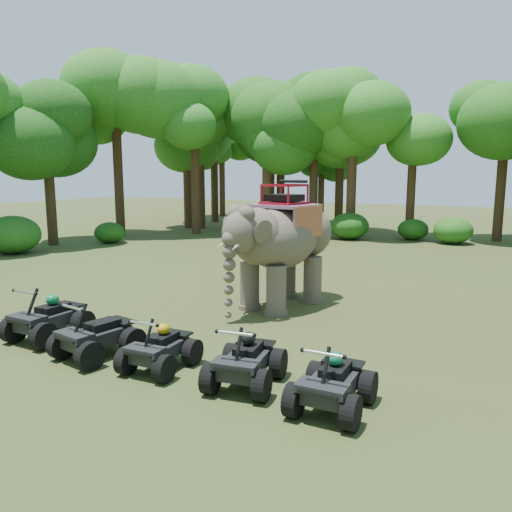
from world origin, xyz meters
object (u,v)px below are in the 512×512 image
at_px(atv_2, 160,342).
at_px(atv_3, 246,354).
at_px(atv_4, 333,376).
at_px(elephant, 282,244).
at_px(atv_0, 48,312).
at_px(atv_1, 97,329).

bearing_deg(atv_2, atv_3, 1.32).
bearing_deg(atv_3, atv_4, -14.98).
xyz_separation_m(elephant, atv_3, (1.83, -5.63, -1.27)).
distance_m(elephant, atv_0, 6.75).
bearing_deg(atv_1, atv_4, 9.71).
bearing_deg(atv_3, elephant, 98.96).
height_order(atv_3, atv_4, atv_3).
height_order(atv_1, atv_4, atv_1).
xyz_separation_m(elephant, atv_4, (3.62, -5.82, -1.28)).
relative_size(elephant, atv_4, 2.73).
bearing_deg(atv_0, atv_3, -0.66).
distance_m(atv_0, atv_3, 5.57).
height_order(elephant, atv_1, elephant).
height_order(atv_0, atv_4, atv_0).
bearing_deg(atv_3, atv_2, 174.58).
xyz_separation_m(atv_0, atv_2, (3.62, -0.27, -0.09)).
xyz_separation_m(atv_0, atv_1, (1.96, -0.34, -0.03)).
xyz_separation_m(atv_0, atv_3, (5.57, -0.15, -0.05)).
distance_m(elephant, atv_4, 6.97).
xyz_separation_m(elephant, atv_2, (-0.11, -5.76, -1.31)).
xyz_separation_m(atv_2, atv_3, (1.94, 0.12, 0.04)).
bearing_deg(atv_0, atv_1, -9.12).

